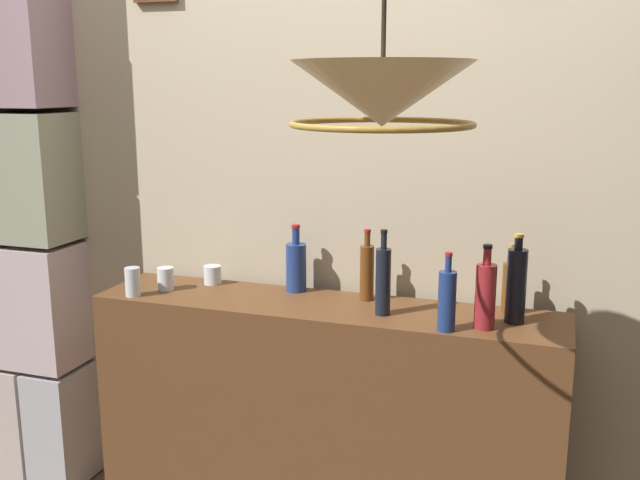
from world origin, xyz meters
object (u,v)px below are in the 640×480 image
glass_tumbler_rocks (133,282)px  glass_tumbler_highball (166,279)px  liquor_bottle_vermouth (510,287)px  liquor_bottle_port (296,266)px  glass_tumbler_shot (213,275)px  liquor_bottle_rum (516,285)px  pendant_lamp (382,96)px  liquor_bottle_mezcal (485,295)px  liquor_bottle_vodka (383,280)px  liquor_bottle_tequila (447,300)px  liquor_bottle_amaro (367,271)px

glass_tumbler_rocks → glass_tumbler_highball: size_ratio=1.23×
liquor_bottle_vermouth → liquor_bottle_port: (-0.80, 0.02, 0.01)m
liquor_bottle_vermouth → glass_tumbler_shot: 1.15m
liquor_bottle_rum → glass_tumbler_rocks: 1.39m
liquor_bottle_vermouth → pendant_lamp: 1.01m
liquor_bottle_mezcal → liquor_bottle_rum: bearing=46.4°
glass_tumbler_shot → liquor_bottle_vodka: bearing=-12.5°
liquor_bottle_tequila → glass_tumbler_shot: bearing=165.1°
liquor_bottle_amaro → liquor_bottle_tequila: bearing=-36.4°
liquor_bottle_mezcal → glass_tumbler_rocks: size_ratio=2.57×
liquor_bottle_port → glass_tumbler_highball: size_ratio=2.93×
liquor_bottle_vermouth → liquor_bottle_tequila: bearing=-125.7°
liquor_bottle_rum → pendant_lamp: 0.93m
liquor_bottle_vermouth → liquor_bottle_amaro: bearing=-179.6°
liquor_bottle_tequila → glass_tumbler_highball: 1.11m
glass_tumbler_shot → pendant_lamp: (0.86, -0.72, 0.72)m
liquor_bottle_tequila → glass_tumbler_rocks: (-1.18, 0.01, -0.05)m
pendant_lamp → liquor_bottle_vermouth: bearing=67.8°
liquor_bottle_port → glass_tumbler_rocks: liquor_bottle_port is taller
pendant_lamp → liquor_bottle_tequila: bearing=76.4°
glass_tumbler_shot → pendant_lamp: size_ratio=0.16×
liquor_bottle_vodka → liquor_bottle_tequila: liquor_bottle_vodka is taller
liquor_bottle_amaro → glass_tumbler_rocks: size_ratio=2.43×
glass_tumbler_highball → liquor_bottle_mezcal: bearing=-2.9°
glass_tumbler_rocks → pendant_lamp: size_ratio=0.23×
liquor_bottle_vermouth → glass_tumbler_rocks: liquor_bottle_vermouth is taller
glass_tumbler_highball → liquor_bottle_amaro: bearing=9.0°
liquor_bottle_mezcal → glass_tumbler_shot: 1.11m
liquor_bottle_amaro → pendant_lamp: size_ratio=0.57×
liquor_bottle_port → liquor_bottle_rum: bearing=-8.0°
liquor_bottle_rum → liquor_bottle_vermouth: liquor_bottle_rum is taller
liquor_bottle_rum → liquor_bottle_port: size_ratio=1.17×
liquor_bottle_rum → liquor_bottle_amaro: (-0.54, 0.09, -0.02)m
liquor_bottle_mezcal → liquor_bottle_vermouth: liquor_bottle_mezcal is taller
liquor_bottle_amaro → pendant_lamp: bearing=-72.7°
liquor_bottle_amaro → liquor_bottle_mezcal: bearing=-22.4°
glass_tumbler_shot → pendant_lamp: bearing=-40.0°
liquor_bottle_mezcal → glass_tumbler_rocks: bearing=-177.9°
liquor_bottle_mezcal → glass_tumbler_highball: liquor_bottle_mezcal is taller
liquor_bottle_rum → liquor_bottle_vodka: size_ratio=1.01×
liquor_bottle_rum → liquor_bottle_vodka: 0.44m
liquor_bottle_tequila → liquor_bottle_port: bearing=156.3°
liquor_bottle_rum → liquor_bottle_vermouth: bearing=105.4°
liquor_bottle_rum → liquor_bottle_vermouth: (-0.03, 0.09, -0.04)m
liquor_bottle_vodka → glass_tumbler_highball: liquor_bottle_vodka is taller
liquor_bottle_vodka → glass_tumbler_rocks: 0.95m
liquor_bottle_vermouth → pendant_lamp: pendant_lamp is taller
liquor_bottle_amaro → glass_tumbler_highball: size_ratio=3.00×
liquor_bottle_vermouth → liquor_bottle_port: liquor_bottle_port is taller
liquor_bottle_mezcal → liquor_bottle_amaro: 0.48m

